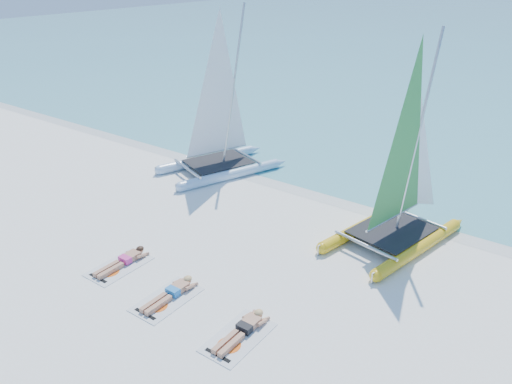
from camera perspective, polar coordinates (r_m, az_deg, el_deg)
ground at (r=15.14m, az=-3.48°, el=-7.10°), size 140.00×140.00×0.00m
wet_sand_strip at (r=19.17m, az=6.96°, el=0.01°), size 140.00×1.40×0.01m
catamaran_blue at (r=20.37m, az=-4.20°, el=7.78°), size 4.02×5.53×6.83m
catamaran_yellow at (r=15.81m, az=16.93°, el=1.73°), size 3.25×5.33×6.61m
towel_a at (r=15.07m, az=-15.35°, el=-8.20°), size 1.00×1.85×0.02m
sunbather_a at (r=15.11m, az=-14.84°, el=-7.55°), size 0.37×1.73×0.26m
towel_b at (r=13.48m, az=-10.16°, el=-11.98°), size 1.00×1.85×0.02m
sunbather_b at (r=13.52m, az=-9.60°, el=-11.24°), size 0.37×1.73×0.26m
towel_c at (r=12.17m, az=-2.03°, el=-16.24°), size 1.00×1.85×0.02m
sunbather_c at (r=12.21m, az=-1.46°, el=-15.38°), size 0.37×1.73×0.26m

